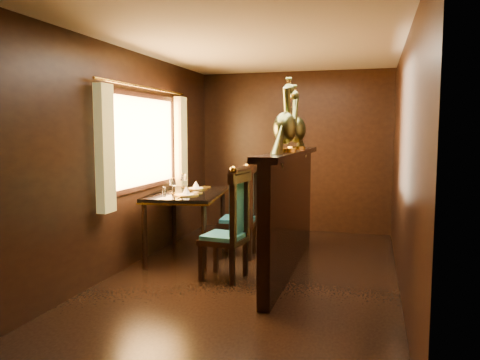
# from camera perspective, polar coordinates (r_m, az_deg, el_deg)

# --- Properties ---
(ground) EXTENTS (5.00, 5.00, 0.00)m
(ground) POSITION_cam_1_polar(r_m,az_deg,el_deg) (5.23, 1.83, -11.57)
(ground) COLOR black
(ground) RESTS_ON ground
(room_shell) EXTENTS (3.04, 5.04, 2.52)m
(room_shell) POSITION_cam_1_polar(r_m,az_deg,el_deg) (5.03, 1.00, 6.03)
(room_shell) COLOR black
(room_shell) RESTS_ON ground
(partition) EXTENTS (0.26, 2.70, 1.36)m
(partition) POSITION_cam_1_polar(r_m,az_deg,el_deg) (5.29, 6.04, -3.46)
(partition) COLOR black
(partition) RESTS_ON ground
(dining_table) EXTENTS (1.03, 1.48, 1.01)m
(dining_table) POSITION_cam_1_polar(r_m,az_deg,el_deg) (5.92, -6.50, -2.18)
(dining_table) COLOR black
(dining_table) RESTS_ON ground
(chair_left) EXTENTS (0.49, 0.51, 1.23)m
(chair_left) POSITION_cam_1_polar(r_m,az_deg,el_deg) (4.94, -0.81, -4.95)
(chair_left) COLOR black
(chair_left) RESTS_ON ground
(chair_right) EXTENTS (0.49, 0.51, 1.26)m
(chair_right) POSITION_cam_1_polar(r_m,az_deg,el_deg) (5.85, 0.85, -3.10)
(chair_right) COLOR black
(chair_right) RESTS_ON ground
(peacock_left) EXTENTS (0.25, 0.66, 0.79)m
(peacock_left) POSITION_cam_1_polar(r_m,az_deg,el_deg) (4.89, 5.54, 8.04)
(peacock_left) COLOR #184930
(peacock_left) RESTS_ON partition
(peacock_right) EXTENTS (0.23, 0.62, 0.74)m
(peacock_right) POSITION_cam_1_polar(r_m,az_deg,el_deg) (5.60, 6.89, 7.52)
(peacock_right) COLOR #184930
(peacock_right) RESTS_ON partition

